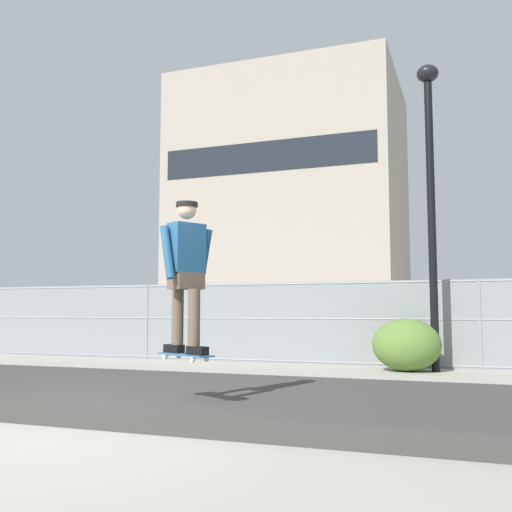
{
  "coord_description": "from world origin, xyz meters",
  "views": [
    {
      "loc": [
        3.7,
        -4.73,
        1.19
      ],
      "look_at": [
        0.87,
        2.99,
        1.97
      ],
      "focal_mm": 40.89,
      "sensor_mm": 36.0,
      "label": 1
    }
  ],
  "objects_px": {
    "parked_car_mid": "(369,324)",
    "shrub_left": "(407,345)",
    "skateboard": "(185,355)",
    "skater": "(186,266)",
    "street_lamp": "(430,175)",
    "parked_car_near": "(184,323)"
  },
  "relations": [
    {
      "from": "parked_car_mid",
      "to": "skateboard",
      "type": "bearing_deg",
      "value": -92.28
    },
    {
      "from": "skateboard",
      "to": "shrub_left",
      "type": "height_order",
      "value": "shrub_left"
    },
    {
      "from": "skateboard",
      "to": "skater",
      "type": "distance_m",
      "value": 0.96
    },
    {
      "from": "shrub_left",
      "to": "parked_car_near",
      "type": "bearing_deg",
      "value": 151.99
    },
    {
      "from": "parked_car_mid",
      "to": "shrub_left",
      "type": "relative_size",
      "value": 3.33
    },
    {
      "from": "skater",
      "to": "shrub_left",
      "type": "bearing_deg",
      "value": 75.01
    },
    {
      "from": "skateboard",
      "to": "skater",
      "type": "relative_size",
      "value": 0.48
    },
    {
      "from": "parked_car_near",
      "to": "parked_car_mid",
      "type": "distance_m",
      "value": 5.47
    },
    {
      "from": "street_lamp",
      "to": "skateboard",
      "type": "bearing_deg",
      "value": -109.06
    },
    {
      "from": "parked_car_mid",
      "to": "shrub_left",
      "type": "height_order",
      "value": "parked_car_mid"
    },
    {
      "from": "skateboard",
      "to": "parked_car_mid",
      "type": "distance_m",
      "value": 9.88
    },
    {
      "from": "skateboard",
      "to": "parked_car_near",
      "type": "relative_size",
      "value": 0.18
    },
    {
      "from": "skateboard",
      "to": "parked_car_mid",
      "type": "bearing_deg",
      "value": 87.72
    },
    {
      "from": "street_lamp",
      "to": "parked_car_mid",
      "type": "relative_size",
      "value": 1.39
    },
    {
      "from": "parked_car_near",
      "to": "parked_car_mid",
      "type": "xyz_separation_m",
      "value": [
        5.47,
        -0.03,
        0.0
      ]
    },
    {
      "from": "street_lamp",
      "to": "parked_car_mid",
      "type": "xyz_separation_m",
      "value": [
        -1.84,
        3.42,
        -3.1
      ]
    },
    {
      "from": "skateboard",
      "to": "street_lamp",
      "type": "xyz_separation_m",
      "value": [
        2.23,
        6.45,
        3.22
      ]
    },
    {
      "from": "street_lamp",
      "to": "skater",
      "type": "bearing_deg",
      "value": -109.06
    },
    {
      "from": "street_lamp",
      "to": "parked_car_near",
      "type": "relative_size",
      "value": 1.42
    },
    {
      "from": "parked_car_near",
      "to": "parked_car_mid",
      "type": "relative_size",
      "value": 0.98
    },
    {
      "from": "parked_car_mid",
      "to": "skater",
      "type": "bearing_deg",
      "value": -92.28
    },
    {
      "from": "street_lamp",
      "to": "shrub_left",
      "type": "relative_size",
      "value": 4.64
    }
  ]
}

